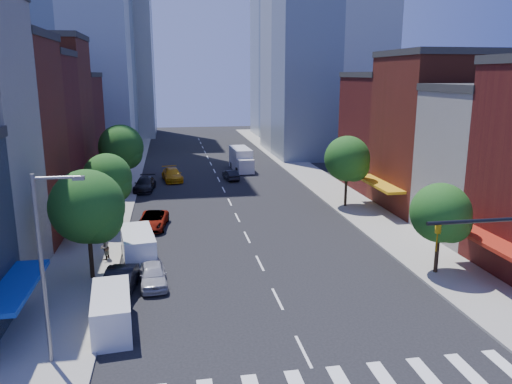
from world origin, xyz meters
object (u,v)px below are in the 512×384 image
Objects in this scene: cargo_van_far at (138,247)px; taxi at (172,175)px; parked_car_third at (153,220)px; box_truck at (241,160)px; parked_car_second at (119,283)px; traffic_car_oncoming at (231,175)px; parked_car_front at (153,275)px; cargo_van_near at (112,313)px; parked_car_rear at (145,184)px; pedestrian_far at (104,247)px; traffic_car_far at (242,164)px.

cargo_van_far is 28.65m from taxi.
box_truck is at bearing 73.15° from parked_car_third.
traffic_car_oncoming is (11.05, 33.27, -0.15)m from parked_car_second.
parked_car_front is 0.83× the size of cargo_van_near.
cargo_van_near is 0.90× the size of cargo_van_far.
cargo_van_far is (0.86, 5.47, 0.34)m from parked_car_second.
parked_car_third is at bearing 56.26° from traffic_car_oncoming.
taxi reaches higher than parked_car_front.
parked_car_rear is 1.34× the size of traffic_car_oncoming.
taxi is at bearing -171.82° from pedestrian_far.
taxi is 28.34m from pedestrian_far.
parked_car_rear is (-1.67, 27.75, 0.05)m from parked_car_front.
parked_car_third is 29.38m from traffic_car_far.
box_truck is (13.37, 44.35, 0.44)m from cargo_van_near.
box_truck reaches higher than traffic_car_far.
parked_car_third is 21.65m from traffic_car_oncoming.
taxi reaches higher than parked_car_third.
parked_car_third is 1.02× the size of cargo_van_near.
box_truck is (13.38, 39.88, 0.68)m from parked_car_second.
parked_car_front is at bearing 66.27° from traffic_car_oncoming.
parked_car_second is at bearing -154.30° from parked_car_front.
box_truck reaches higher than parked_car_rear.
cargo_van_near is 1.28× the size of traffic_car_oncoming.
parked_car_rear is 23.45m from cargo_van_far.
cargo_van_far is (0.85, 9.94, 0.10)m from cargo_van_near.
taxi is (1.56, 32.82, 0.08)m from parked_car_front.
taxi is 11.99m from traffic_car_far.
cargo_van_far reaches higher than parked_car_third.
pedestrian_far is (-3.60, 4.96, 0.34)m from parked_car_front.
cargo_van_near is 46.32m from box_truck.
parked_car_rear is at bearing 47.65° from traffic_car_far.
parked_car_rear is 17.06m from box_truck.
parked_car_front is at bearing 54.66° from pedestrian_far.
cargo_van_far reaches higher than taxi.
cargo_van_near is at bearing -102.74° from cargo_van_far.
parked_car_rear is at bearing -142.43° from box_truck.
parked_car_front is 1.08× the size of traffic_car_far.
taxi is at bearing 64.11° from parked_car_rear.
traffic_car_oncoming is (11.04, 37.74, -0.38)m from cargo_van_near.
taxi is at bearing 91.95° from parked_car_third.
pedestrian_far is at bearing 57.03° from traffic_car_oncoming.
cargo_van_near is (-1.63, -18.24, 0.32)m from parked_car_third.
parked_car_second is 0.96× the size of cargo_van_near.
traffic_car_far is (9.97, 6.65, -0.14)m from taxi.
parked_car_rear is 33.38m from cargo_van_near.
traffic_car_far is 2.16× the size of pedestrian_far.
traffic_car_far reaches higher than traffic_car_oncoming.
parked_car_second is 2.68× the size of pedestrian_far.
traffic_car_far is (13.53, 40.64, -0.13)m from parked_car_second.
cargo_van_near is at bearing 79.36° from traffic_car_far.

